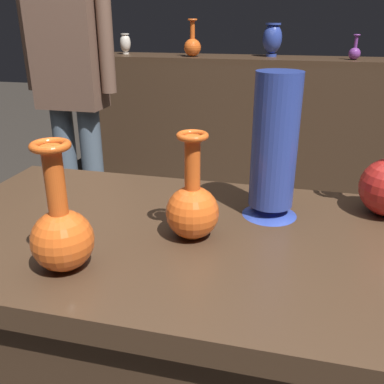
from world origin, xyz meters
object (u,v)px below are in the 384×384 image
Objects in this scene: vase_right_accent at (62,232)px; shelf_vase_right at (355,52)px; shelf_vase_left at (192,45)px; vase_centerpiece at (192,207)px; visitor_near_left at (70,74)px; vase_tall_behind at (274,151)px; shelf_vase_center at (272,39)px; shelf_vase_far_left at (125,43)px.

shelf_vase_right is (0.72, 2.33, 0.16)m from vase_right_accent.
vase_centerpiece is at bearing -76.23° from shelf_vase_left.
shelf_vase_left is 0.14× the size of visitor_near_left.
vase_tall_behind is 2.13m from shelf_vase_center.
vase_centerpiece is 2.22m from shelf_vase_right.
vase_tall_behind is 1.39× the size of shelf_vase_left.
visitor_near_left reaches higher than shelf_vase_right.
visitor_near_left is at bearing -81.92° from shelf_vase_far_left.
shelf_vase_center is (0.20, 2.44, 0.23)m from vase_right_accent.
shelf_vase_center is 1.51× the size of shelf_vase_far_left.
vase_tall_behind is 1.56× the size of shelf_vase_center.
shelf_vase_left reaches higher than vase_right_accent.
shelf_vase_right is 1.74m from visitor_near_left.
shelf_vase_center is at bearing 167.67° from shelf_vase_right.
shelf_vase_right is at bearing -2.89° from shelf_vase_far_left.
shelf_vase_center reaches higher than vase_tall_behind.
shelf_vase_center is at bearing 85.39° from vase_right_accent.
visitor_near_left is at bearing 117.70° from vase_right_accent.
vase_tall_behind is at bearing -71.23° from shelf_vase_left.
vase_tall_behind is (0.15, 0.15, 0.09)m from vase_centerpiece.
shelf_vase_left is at bearing -179.35° from shelf_vase_right.
shelf_vase_right is 1.56m from shelf_vase_far_left.
shelf_vase_far_left reaches higher than vase_centerpiece.
shelf_vase_center reaches higher than shelf_vase_far_left.
visitor_near_left is (-0.69, 1.31, 0.11)m from vase_right_accent.
vase_centerpiece is 1.52× the size of shelf_vase_right.
shelf_vase_right reaches higher than shelf_vase_far_left.
vase_centerpiece is at bearing -103.44° from shelf_vase_right.
vase_right_accent is at bearing 117.88° from visitor_near_left.
shelf_vase_left is at bearing -166.43° from shelf_vase_center.
shelf_vase_center is (-0.01, 2.27, 0.24)m from vase_centerpiece.
shelf_vase_far_left is at bearing 170.11° from shelf_vase_left.
shelf_vase_right is at bearing 79.76° from vase_tall_behind.
vase_centerpiece is 0.96× the size of shelf_vase_left.
visitor_near_left is (-1.04, 0.98, 0.02)m from vase_tall_behind.
shelf_vase_center is at bearing 94.25° from vase_tall_behind.
vase_right_accent is 1.15× the size of shelf_vase_center.
shelf_vase_right is at bearing -12.33° from shelf_vase_center.
visitor_near_left is at bearing -143.91° from shelf_vase_right.
visitor_near_left reaches higher than vase_right_accent.
shelf_vase_center is at bearing 1.92° from shelf_vase_far_left.
shelf_vase_far_left is (-0.84, 2.41, 0.19)m from vase_right_accent.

